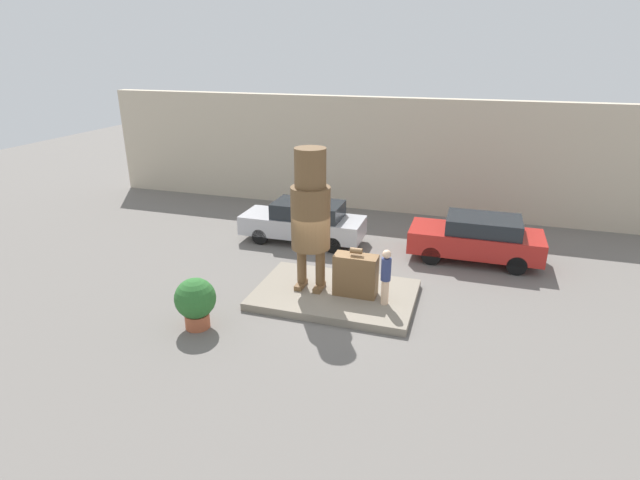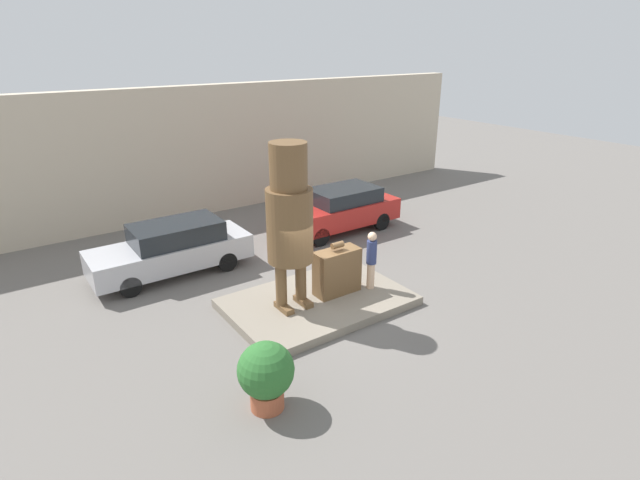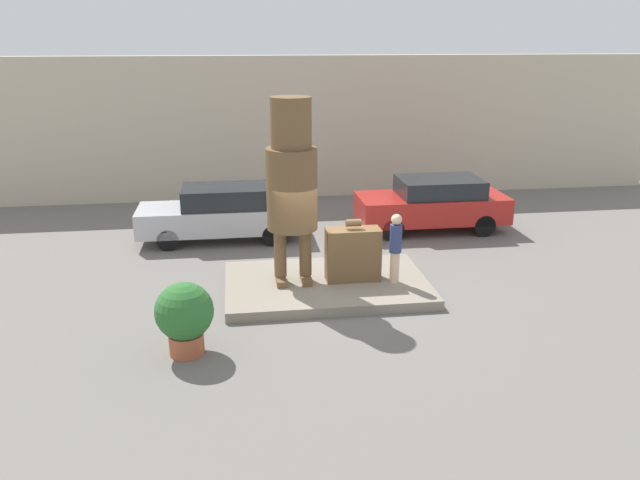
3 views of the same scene
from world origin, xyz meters
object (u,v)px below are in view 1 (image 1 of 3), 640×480
parked_car_silver (304,221)px  tourist (386,275)px  statue_figure (311,209)px  giant_suitcase (356,275)px  planter_pot (196,301)px  parked_car_red (477,238)px

parked_car_silver → tourist: bearing=131.6°
statue_figure → tourist: 2.84m
statue_figure → tourist: statue_figure is taller
tourist → parked_car_silver: tourist is taller
statue_figure → tourist: (2.33, -0.39, -1.58)m
statue_figure → giant_suitcase: 2.32m
tourist → planter_pot: size_ratio=1.16×
parked_car_silver → planter_pot: size_ratio=3.32×
giant_suitcase → parked_car_red: bearing=52.2°
statue_figure → planter_pot: size_ratio=3.00×
tourist → statue_figure: bearing=170.5°
parked_car_red → planter_pot: parked_car_red is taller
parked_car_silver → planter_pot: bearing=84.7°
statue_figure → giant_suitcase: bearing=-3.4°
parked_car_silver → planter_pot: (-0.63, -6.88, -0.04)m
statue_figure → tourist: size_ratio=2.58×
parked_car_red → parked_car_silver: bearing=0.8°
tourist → parked_car_silver: 6.01m
giant_suitcase → parked_car_red: (3.30, 4.26, -0.01)m
tourist → planter_pot: bearing=-152.6°
giant_suitcase → tourist: bearing=-18.2°
parked_car_red → planter_pot: bearing=44.9°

